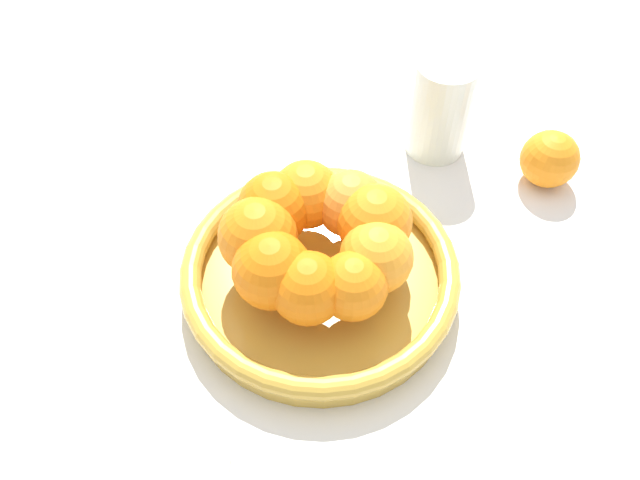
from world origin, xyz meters
The scene contains 5 objects.
ground_plane centered at (0.00, 0.00, 0.00)m, with size 4.00×4.00×0.00m, color white.
fruit_bowl centered at (0.00, 0.00, 0.02)m, with size 0.28×0.28×0.04m.
orange_pile centered at (0.01, 0.00, 0.08)m, with size 0.19×0.18×0.08m.
stray_orange centered at (-0.14, -0.27, 0.03)m, with size 0.07×0.07×0.07m, color orange.
drinking_glass centered at (-0.01, -0.25, 0.06)m, with size 0.07×0.07×0.12m, color silver.
Camera 1 is at (-0.20, 0.31, 0.54)m, focal length 35.00 mm.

